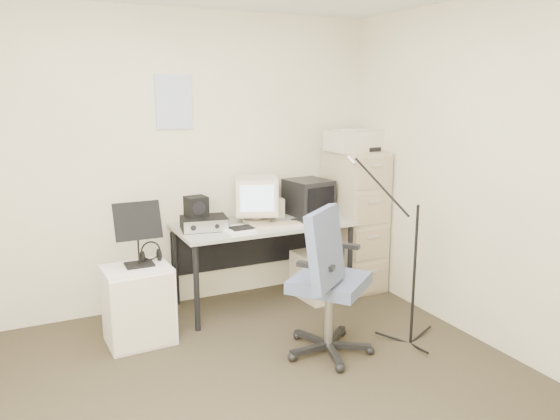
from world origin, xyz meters
name	(u,v)px	position (x,y,z in m)	size (l,w,h in m)	color
floor	(266,402)	(0.00, 0.00, -0.01)	(3.60, 3.60, 0.01)	#343021
wall_back	(178,162)	(0.00, 1.80, 1.25)	(3.60, 0.02, 2.50)	beige
wall_front	(542,320)	(0.00, -1.80, 1.25)	(3.60, 0.02, 2.50)	beige
wall_right	(501,178)	(1.80, 0.00, 1.25)	(0.02, 3.60, 2.50)	beige
wall_calendar	(174,102)	(-0.02, 1.79, 1.75)	(0.30, 0.02, 0.44)	white
filing_cabinet	(354,220)	(1.58, 1.48, 0.65)	(0.40, 0.60, 1.30)	tan
printer	(355,141)	(1.58, 1.50, 1.39)	(0.48, 0.33, 0.19)	silver
desk	(263,263)	(0.63, 1.45, 0.36)	(1.50, 0.70, 0.73)	#B0B09A
crt_monitor	(257,199)	(0.60, 1.52, 0.93)	(0.35, 0.37, 0.39)	silver
crt_tv	(308,197)	(1.14, 1.57, 0.89)	(0.35, 0.37, 0.32)	black
desk_speaker	(279,208)	(0.85, 1.59, 0.81)	(0.09, 0.09, 0.17)	beige
keyboard	(275,226)	(0.66, 1.26, 0.74)	(0.45, 0.16, 0.03)	silver
mouse	(298,221)	(0.90, 1.31, 0.75)	(0.06, 0.11, 0.03)	black
radio_receiver	(204,223)	(0.10, 1.45, 0.78)	(0.37, 0.26, 0.10)	black
radio_speaker	(196,206)	(0.06, 1.50, 0.92)	(0.17, 0.15, 0.17)	black
papers	(237,230)	(0.32, 1.28, 0.74)	(0.22, 0.30, 0.02)	white
pc_tower	(311,277)	(1.06, 1.35, 0.20)	(0.19, 0.44, 0.41)	silver
office_chair	(329,280)	(0.67, 0.39, 0.55)	(0.64, 0.64, 1.10)	slate
side_cart	(139,305)	(-0.52, 1.15, 0.29)	(0.47, 0.38, 0.58)	white
music_stand	(138,233)	(-0.49, 1.18, 0.83)	(0.33, 0.18, 0.49)	black
headphones	(151,255)	(-0.39, 1.25, 0.64)	(0.16, 0.16, 0.03)	black
mic_stand	(415,254)	(1.30, 0.26, 0.69)	(0.02, 0.02, 1.38)	black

